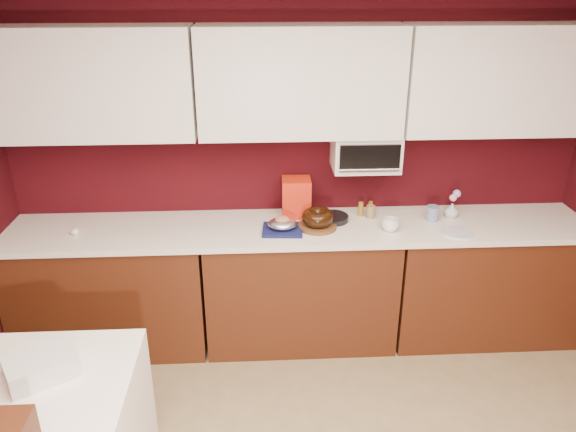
# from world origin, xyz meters

# --- Properties ---
(wall_back) EXTENTS (4.00, 0.02, 2.50)m
(wall_back) POSITION_xyz_m (0.00, 2.25, 1.25)
(wall_back) COLOR #36070C
(wall_back) RESTS_ON floor
(base_cabinet_left) EXTENTS (1.31, 0.58, 0.86)m
(base_cabinet_left) POSITION_xyz_m (-1.33, 1.94, 0.43)
(base_cabinet_left) COLOR #471F0E
(base_cabinet_left) RESTS_ON floor
(base_cabinet_center) EXTENTS (1.31, 0.58, 0.86)m
(base_cabinet_center) POSITION_xyz_m (0.00, 1.94, 0.43)
(base_cabinet_center) COLOR #471F0E
(base_cabinet_center) RESTS_ON floor
(base_cabinet_right) EXTENTS (1.31, 0.58, 0.86)m
(base_cabinet_right) POSITION_xyz_m (1.33, 1.94, 0.43)
(base_cabinet_right) COLOR #471F0E
(base_cabinet_right) RESTS_ON floor
(countertop) EXTENTS (4.00, 0.62, 0.04)m
(countertop) POSITION_xyz_m (0.00, 1.94, 0.88)
(countertop) COLOR silver
(countertop) RESTS_ON base_cabinet_center
(upper_cabinet_left) EXTENTS (1.31, 0.33, 0.70)m
(upper_cabinet_left) POSITION_xyz_m (-1.33, 2.08, 1.85)
(upper_cabinet_left) COLOR white
(upper_cabinet_left) RESTS_ON wall_back
(upper_cabinet_center) EXTENTS (1.31, 0.33, 0.70)m
(upper_cabinet_center) POSITION_xyz_m (0.00, 2.08, 1.85)
(upper_cabinet_center) COLOR white
(upper_cabinet_center) RESTS_ON wall_back
(upper_cabinet_right) EXTENTS (1.31, 0.33, 0.70)m
(upper_cabinet_right) POSITION_xyz_m (1.33, 2.08, 1.85)
(upper_cabinet_right) COLOR white
(upper_cabinet_right) RESTS_ON wall_back
(toaster_oven) EXTENTS (0.45, 0.30, 0.25)m
(toaster_oven) POSITION_xyz_m (0.45, 2.10, 1.38)
(toaster_oven) COLOR white
(toaster_oven) RESTS_ON upper_cabinet_center
(toaster_oven_door) EXTENTS (0.40, 0.02, 0.18)m
(toaster_oven_door) POSITION_xyz_m (0.45, 1.94, 1.38)
(toaster_oven_door) COLOR black
(toaster_oven_door) RESTS_ON toaster_oven
(toaster_oven_handle) EXTENTS (0.42, 0.02, 0.02)m
(toaster_oven_handle) POSITION_xyz_m (0.45, 1.93, 1.30)
(toaster_oven_handle) COLOR silver
(toaster_oven_handle) RESTS_ON toaster_oven
(cake_base) EXTENTS (0.30, 0.30, 0.02)m
(cake_base) POSITION_xyz_m (0.11, 1.90, 0.91)
(cake_base) COLOR brown
(cake_base) RESTS_ON countertop
(bundt_cake) EXTENTS (0.26, 0.26, 0.09)m
(bundt_cake) POSITION_xyz_m (0.11, 1.90, 0.98)
(bundt_cake) COLOR black
(bundt_cake) RESTS_ON cake_base
(navy_towel) EXTENTS (0.28, 0.24, 0.02)m
(navy_towel) POSITION_xyz_m (-0.13, 1.86, 0.91)
(navy_towel) COLOR #131949
(navy_towel) RESTS_ON countertop
(foil_ham_nest) EXTENTS (0.24, 0.23, 0.07)m
(foil_ham_nest) POSITION_xyz_m (-0.13, 1.86, 0.96)
(foil_ham_nest) COLOR white
(foil_ham_nest) RESTS_ON navy_towel
(roasted_ham) EXTENTS (0.13, 0.11, 0.07)m
(roasted_ham) POSITION_xyz_m (-0.13, 1.86, 0.98)
(roasted_ham) COLOR #B56F53
(roasted_ham) RESTS_ON foil_ham_nest
(pandoro_box) EXTENTS (0.20, 0.19, 0.27)m
(pandoro_box) POSITION_xyz_m (-0.02, 2.13, 1.04)
(pandoro_box) COLOR #B40C10
(pandoro_box) RESTS_ON countertop
(dark_pan) EXTENTS (0.28, 0.28, 0.04)m
(dark_pan) POSITION_xyz_m (0.23, 2.02, 0.92)
(dark_pan) COLOR black
(dark_pan) RESTS_ON countertop
(coffee_mug) EXTENTS (0.14, 0.14, 0.11)m
(coffee_mug) POSITION_xyz_m (0.59, 1.83, 0.95)
(coffee_mug) COLOR white
(coffee_mug) RESTS_ON countertop
(blue_jar) EXTENTS (0.11, 0.11, 0.10)m
(blue_jar) POSITION_xyz_m (0.92, 1.99, 0.95)
(blue_jar) COLOR navy
(blue_jar) RESTS_ON countertop
(flower_vase) EXTENTS (0.10, 0.10, 0.12)m
(flower_vase) POSITION_xyz_m (1.07, 2.03, 0.96)
(flower_vase) COLOR silver
(flower_vase) RESTS_ON countertop
(flower_pink) EXTENTS (0.05, 0.05, 0.05)m
(flower_pink) POSITION_xyz_m (1.07, 2.03, 1.05)
(flower_pink) COLOR pink
(flower_pink) RESTS_ON flower_vase
(flower_blue) EXTENTS (0.06, 0.06, 0.06)m
(flower_blue) POSITION_xyz_m (1.10, 2.05, 1.07)
(flower_blue) COLOR #8DA0E1
(flower_blue) RESTS_ON flower_vase
(china_plate) EXTENTS (0.25, 0.25, 0.01)m
(china_plate) POSITION_xyz_m (1.03, 1.77, 0.91)
(china_plate) COLOR silver
(china_plate) RESTS_ON countertop
(amber_bottle) EXTENTS (0.04, 0.04, 0.10)m
(amber_bottle) POSITION_xyz_m (0.44, 2.09, 0.95)
(amber_bottle) COLOR olive
(amber_bottle) RESTS_ON countertop
(paper_cup) EXTENTS (0.07, 0.07, 0.09)m
(paper_cup) POSITION_xyz_m (0.50, 2.05, 0.95)
(paper_cup) COLOR olive
(paper_cup) RESTS_ON countertop
(egg_left) EXTENTS (0.06, 0.05, 0.04)m
(egg_left) POSITION_xyz_m (-1.50, 1.91, 0.92)
(egg_left) COLOR silver
(egg_left) RESTS_ON countertop
(egg_right) EXTENTS (0.07, 0.06, 0.04)m
(egg_right) POSITION_xyz_m (-1.50, 1.88, 0.92)
(egg_right) COLOR silver
(egg_right) RESTS_ON countertop
(newspaper_stack) EXTENTS (0.40, 0.38, 0.11)m
(newspaper_stack) POSITION_xyz_m (-1.33, 0.66, 0.80)
(newspaper_stack) COLOR silver
(newspaper_stack) RESTS_ON dining_table
(amber_bottle_tall) EXTENTS (0.03, 0.03, 0.10)m
(amber_bottle_tall) POSITION_xyz_m (0.51, 2.10, 0.95)
(amber_bottle_tall) COLOR brown
(amber_bottle_tall) RESTS_ON countertop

